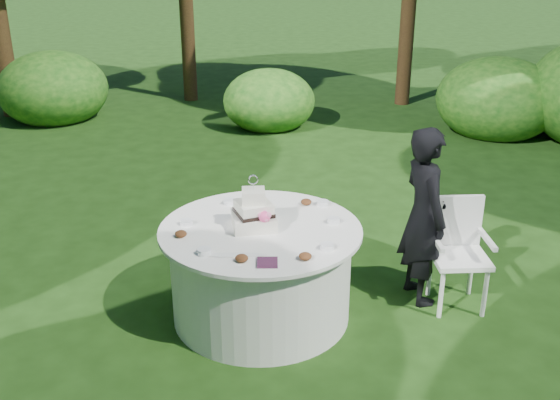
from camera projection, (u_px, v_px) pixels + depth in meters
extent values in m
plane|color=#18340E|center=(261.00, 314.00, 5.29)|extent=(80.00, 80.00, 0.00)
cube|color=#4A1F3C|center=(267.00, 262.00, 4.46)|extent=(0.14, 0.14, 0.02)
ellipsoid|color=white|center=(234.00, 255.00, 4.57)|extent=(0.48, 0.07, 0.01)
imported|color=black|center=(424.00, 216.00, 5.27)|extent=(0.48, 0.61, 1.49)
cylinder|color=silver|center=(261.00, 274.00, 5.15)|extent=(1.40, 1.40, 0.74)
cylinder|color=white|center=(260.00, 230.00, 5.00)|extent=(1.56, 1.56, 0.03)
cube|color=beige|center=(254.00, 221.00, 5.00)|extent=(0.37, 0.37, 0.11)
cube|color=beige|center=(254.00, 209.00, 4.96)|extent=(0.32, 0.32, 0.11)
cube|color=beige|center=(253.00, 196.00, 4.92)|extent=(0.18, 0.18, 0.11)
cube|color=black|center=(254.00, 213.00, 4.97)|extent=(0.34, 0.34, 0.03)
sphere|color=#EE4689|center=(265.00, 217.00, 4.85)|extent=(0.09, 0.09, 0.09)
cylinder|color=white|center=(253.00, 187.00, 4.89)|extent=(0.01, 0.01, 0.05)
torus|color=silver|center=(253.00, 180.00, 4.87)|extent=(0.08, 0.02, 0.08)
cube|color=white|center=(459.00, 258.00, 5.25)|extent=(0.45, 0.45, 0.04)
cube|color=silver|center=(455.00, 220.00, 5.34)|extent=(0.44, 0.06, 0.43)
cylinder|color=white|center=(441.00, 294.00, 5.17)|extent=(0.04, 0.04, 0.42)
cylinder|color=silver|center=(485.00, 293.00, 5.19)|extent=(0.04, 0.04, 0.42)
cylinder|color=silver|center=(430.00, 273.00, 5.50)|extent=(0.04, 0.04, 0.42)
cylinder|color=silver|center=(471.00, 272.00, 5.51)|extent=(0.04, 0.04, 0.42)
cube|color=silver|center=(436.00, 240.00, 5.18)|extent=(0.05, 0.39, 0.04)
cube|color=silver|center=(487.00, 239.00, 5.20)|extent=(0.05, 0.39, 0.04)
cylinder|color=white|center=(334.00, 220.00, 5.08)|extent=(0.10, 0.10, 0.04)
cylinder|color=white|center=(229.00, 202.00, 5.43)|extent=(0.10, 0.10, 0.04)
cylinder|color=white|center=(186.00, 223.00, 5.04)|extent=(0.10, 0.10, 0.04)
cylinder|color=white|center=(323.00, 203.00, 5.39)|extent=(0.10, 0.10, 0.04)
cylinder|color=white|center=(204.00, 252.00, 4.58)|extent=(0.10, 0.10, 0.04)
cylinder|color=white|center=(327.00, 247.00, 4.66)|extent=(0.10, 0.10, 0.04)
ellipsoid|color=#562D16|center=(306.00, 202.00, 5.41)|extent=(0.09, 0.09, 0.05)
ellipsoid|color=#562D16|center=(242.00, 258.00, 4.48)|extent=(0.09, 0.09, 0.05)
ellipsoid|color=#562D16|center=(305.00, 256.00, 4.51)|extent=(0.09, 0.09, 0.05)
ellipsoid|color=#562D16|center=(181.00, 234.00, 4.84)|extent=(0.09, 0.09, 0.05)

